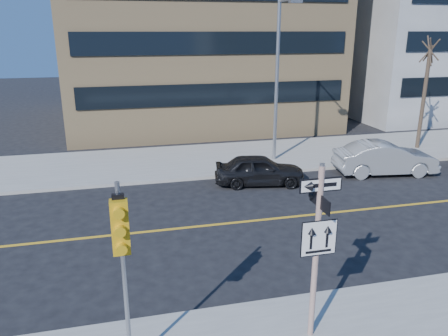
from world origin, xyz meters
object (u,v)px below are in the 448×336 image
object	(u,v)px
parked_car_b	(385,158)
street_tree_west	(430,53)
traffic_signal	(121,242)
sign_pole	(317,244)
streetlight_a	(279,72)
parked_car_a	(259,170)

from	to	relation	value
parked_car_b	street_tree_west	bearing A→B (deg)	-43.56
traffic_signal	parked_car_b	xyz separation A→B (m)	(12.52, 10.43, -2.23)
sign_pole	street_tree_west	bearing A→B (deg)	46.74
street_tree_west	parked_car_b	bearing A→B (deg)	-141.73
streetlight_a	sign_pole	bearing A→B (deg)	-106.77
parked_car_a	parked_car_b	size ratio (longest dim) A/B	0.84
parked_car_a	streetlight_a	size ratio (longest dim) A/B	0.51
sign_pole	parked_car_a	bearing A→B (deg)	78.32
traffic_signal	sign_pole	bearing A→B (deg)	2.11
streetlight_a	street_tree_west	size ratio (longest dim) A/B	1.26
parked_car_a	streetlight_a	distance (m)	5.37
street_tree_west	traffic_signal	bearing A→B (deg)	-140.61
traffic_signal	parked_car_b	distance (m)	16.45
parked_car_a	street_tree_west	distance (m)	12.40
traffic_signal	street_tree_west	distance (m)	22.14
parked_car_b	streetlight_a	xyz separation A→B (m)	(-4.52, 2.99, 3.96)
traffic_signal	parked_car_a	distance (m)	12.34
sign_pole	streetlight_a	world-z (taller)	streetlight_a
parked_car_a	sign_pole	bearing A→B (deg)	178.68
sign_pole	traffic_signal	distance (m)	4.05
parked_car_a	parked_car_b	world-z (taller)	parked_car_b
sign_pole	streetlight_a	bearing A→B (deg)	73.23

